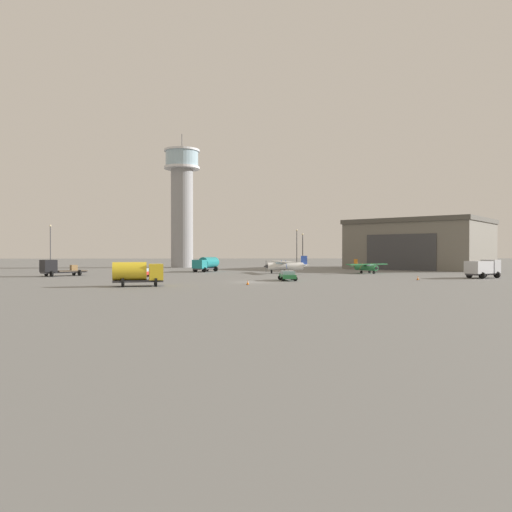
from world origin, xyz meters
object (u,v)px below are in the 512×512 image
Objects in this scene: truck_fuel_tanker_yellow at (137,273)px; truck_box_silver at (483,268)px; car_red at (145,272)px; control_tower at (182,200)px; airplane_green at (366,267)px; truck_flatbed_black at (56,268)px; traffic_cone_near_right at (248,282)px; traffic_cone_near_left at (418,278)px; light_post_north at (50,243)px; light_post_centre at (297,245)px; light_post_west at (303,248)px; car_green at (288,275)px; airplane_white at (286,265)px; truck_fuel_tanker_teal at (206,264)px.

truck_fuel_tanker_yellow is 0.98× the size of truck_box_silver.
control_tower is at bearing 33.35° from car_red.
truck_flatbed_black reaches higher than airplane_green.
control_tower is 3.98× the size of airplane_green.
traffic_cone_near_left is at bearing 19.49° from traffic_cone_near_right.
light_post_north reaches higher than traffic_cone_near_left.
light_post_centre is (-9.34, 28.80, 4.36)m from airplane_green.
traffic_cone_near_right is (42.43, -47.90, -5.51)m from light_post_north.
truck_flatbed_black reaches higher than car_red.
light_post_west reaches higher than car_red.
traffic_cone_near_left is at bearing -91.94° from car_green.
truck_fuel_tanker_yellow is 1.31× the size of car_red.
airplane_white is 37.94m from truck_fuel_tanker_yellow.
airplane_green is 26.61m from car_green.
light_post_north is 16.10× the size of traffic_cone_near_right.
light_post_north is at bearing -150.61° from control_tower.
traffic_cone_near_left is at bearing -77.05° from light_post_centre.
car_green is (18.77, 10.33, -0.88)m from truck_fuel_tanker_yellow.
truck_fuel_tanker_teal is at bearing -151.73° from light_post_west.
light_post_centre reaches higher than traffic_cone_near_left.
car_red is 7.52× the size of traffic_cone_near_right.
car_green is (36.83, -12.67, -0.57)m from truck_flatbed_black.
control_tower reaches higher than car_green.
light_post_north is at bearing -131.79° from airplane_green.
airplane_green is 21.03m from truck_box_silver.
car_red is 42.17m from light_post_west.
truck_fuel_tanker_teal is at bearing -135.52° from light_post_centre.
light_post_centre is (44.17, 36.86, 4.26)m from truck_flatbed_black.
car_red is at bearing -47.72° from light_post_north.
truck_fuel_tanker_teal is 20.51m from car_red.
car_green is 0.46× the size of light_post_north.
truck_fuel_tanker_yellow is at bearing -74.42° from airplane_green.
truck_flatbed_black is at bearing -107.09° from airplane_green.
airplane_white is 39.69m from truck_flatbed_black.
car_red reaches higher than traffic_cone_near_right.
traffic_cone_near_right is (7.58, -37.63, -1.32)m from truck_fuel_tanker_teal.
airplane_white is at bearing -101.05° from light_post_centre.
airplane_green is at bearing -41.03° from car_red.
truck_fuel_tanker_yellow is at bearing 168.24° from truck_box_silver.
light_post_centre is at bearing 161.35° from truck_fuel_tanker_teal.
light_post_centre is (7.33, 49.53, 4.83)m from car_green.
control_tower is 53.28m from airplane_green.
car_red is 41.93m from traffic_cone_near_left.
light_post_west is at bearing -13.27° from car_green.
light_post_west is at bearing 93.83° from truck_box_silver.
light_post_centre is at bearing 54.55° from truck_fuel_tanker_yellow.
light_post_north is 1.05× the size of light_post_centre.
car_red and car_green have the same top height.
airplane_white reaches higher than traffic_cone_near_left.
traffic_cone_near_right is at bearing -102.74° from light_post_centre.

